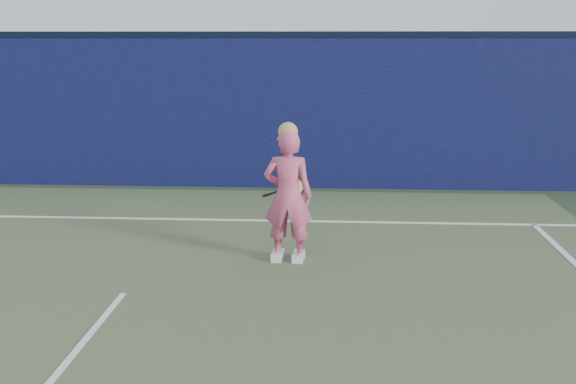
{
  "coord_description": "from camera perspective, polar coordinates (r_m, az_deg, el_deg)",
  "views": [
    {
      "loc": [
        2.06,
        -5.67,
        2.5
      ],
      "look_at": [
        1.56,
        2.23,
        0.8
      ],
      "focal_mm": 45.0,
      "sensor_mm": 36.0,
      "label": 1
    }
  ],
  "objects": [
    {
      "name": "backstop_wall",
      "position": [
        12.41,
        -6.0,
        6.26
      ],
      "size": [
        24.0,
        0.4,
        2.5
      ],
      "primitive_type": "cube",
      "color": "#0B0F34",
      "rests_on": "ground"
    },
    {
      "name": "player",
      "position": [
        8.1,
        0.0,
        -0.26
      ],
      "size": [
        0.57,
        0.4,
        1.59
      ],
      "rotation": [
        0.0,
        0.0,
        3.07
      ],
      "color": "#D55279",
      "rests_on": "ground"
    },
    {
      "name": "court_lines",
      "position": [
        6.24,
        -16.37,
        -11.89
      ],
      "size": [
        11.0,
        12.04,
        0.01
      ],
      "color": "white",
      "rests_on": "court_surface"
    },
    {
      "name": "racket",
      "position": [
        8.56,
        0.31,
        0.32
      ],
      "size": [
        0.52,
        0.16,
        0.28
      ],
      "rotation": [
        0.0,
        0.0,
        0.08
      ],
      "color": "black",
      "rests_on": "ground"
    },
    {
      "name": "ground",
      "position": [
        6.53,
        -15.37,
        -10.85
      ],
      "size": [
        80.0,
        80.0,
        0.0
      ],
      "primitive_type": "plane",
      "color": "#32442A",
      "rests_on": "ground"
    },
    {
      "name": "wall_cap",
      "position": [
        12.34,
        -6.13,
        12.27
      ],
      "size": [
        24.0,
        0.42,
        0.1
      ],
      "primitive_type": "cube",
      "color": "black",
      "rests_on": "backstop_wall"
    }
  ]
}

